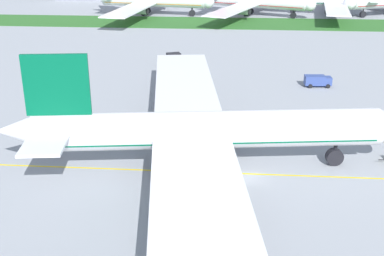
{
  "coord_description": "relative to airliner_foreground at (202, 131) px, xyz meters",
  "views": [
    {
      "loc": [
        -2.89,
        -62.3,
        32.34
      ],
      "look_at": [
        -8.56,
        8.56,
        3.7
      ],
      "focal_mm": 46.59,
      "sensor_mm": 36.0,
      "label": 1
    }
  ],
  "objects": [
    {
      "name": "ground_crew_wingwalker_starboard",
      "position": [
        -0.14,
        13.61,
        -4.78
      ],
      "size": [
        0.34,
        0.57,
        1.66
      ],
      "color": "black",
      "rests_on": "ground"
    },
    {
      "name": "service_truck_baggage_loader",
      "position": [
        22.84,
        41.7,
        -4.4
      ],
      "size": [
        5.87,
        2.96,
        2.47
      ],
      "color": "#33478C",
      "rests_on": "ground"
    },
    {
      "name": "ground_crew_wingwalker_port",
      "position": [
        4.05,
        4.03,
        -4.8
      ],
      "size": [
        0.55,
        0.33,
        1.62
      ],
      "color": "black",
      "rests_on": "ground"
    },
    {
      "name": "parked_airliner_far_left",
      "position": [
        -28.35,
        134.9,
        -0.14
      ],
      "size": [
        50.28,
        80.24,
        16.63
      ],
      "color": "white",
      "rests_on": "ground"
    },
    {
      "name": "ground_plane",
      "position": [
        6.67,
        -2.47,
        -5.79
      ],
      "size": [
        600.0,
        600.0,
        0.0
      ],
      "primitive_type": "plane",
      "color": "#9399A0",
      "rests_on": "ground"
    },
    {
      "name": "parked_airliner_far_right",
      "position": [
        42.96,
        141.19,
        -0.22
      ],
      "size": [
        45.76,
        72.06,
        16.42
      ],
      "color": "white",
      "rests_on": "ground"
    },
    {
      "name": "service_truck_fuel_bowser",
      "position": [
        -11.09,
        57.46,
        -4.16
      ],
      "size": [
        4.99,
        3.94,
        3.06
      ],
      "color": "black",
      "rests_on": "ground"
    },
    {
      "name": "parked_airliner_far_centre",
      "position": [
        12.45,
        136.13,
        -0.38
      ],
      "size": [
        45.56,
        73.6,
        15.93
      ],
      "color": "white",
      "rests_on": "ground"
    },
    {
      "name": "grass_median_strip",
      "position": [
        6.67,
        118.36,
        -5.74
      ],
      "size": [
        320.0,
        24.0,
        0.1
      ],
      "primitive_type": "cube",
      "color": "#2D6628",
      "rests_on": "ground"
    },
    {
      "name": "airliner_foreground",
      "position": [
        0.0,
        0.0,
        0.0
      ],
      "size": [
        57.84,
        93.69,
        17.04
      ],
      "color": "white",
      "rests_on": "ground"
    },
    {
      "name": "apron_taxi_line",
      "position": [
        6.67,
        -1.44,
        -5.78
      ],
      "size": [
        280.0,
        0.36,
        0.01
      ],
      "primitive_type": "cube",
      "color": "yellow",
      "rests_on": "ground"
    }
  ]
}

